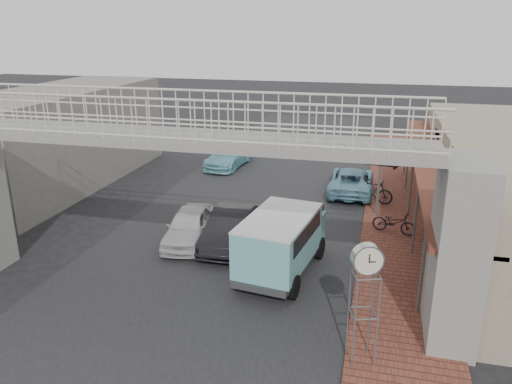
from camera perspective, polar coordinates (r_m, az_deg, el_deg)
The scene contains 14 objects.
ground at distance 19.32m, azimuth -3.50°, elevation -6.35°, with size 120.00×120.00×0.00m, color black.
road_strip at distance 19.32m, azimuth -3.50°, elevation -6.34°, with size 10.00×60.00×0.01m, color black.
sidewalk at distance 21.29m, azimuth 16.05°, elevation -4.51°, with size 3.00×40.00×0.10m, color brown.
footbridge at distance 14.65m, azimuth -8.46°, elevation -1.38°, with size 16.40×2.40×6.34m.
building_far_left at distance 28.57m, azimuth -21.38°, elevation 5.90°, with size 5.00×14.00×5.00m, color gray.
white_hatchback at distance 19.71m, azimuth -7.66°, elevation -3.88°, with size 1.56×3.87×1.32m, color silver.
dark_sedan at distance 19.30m, azimuth -2.94°, elevation -4.12°, with size 1.47×4.21×1.39m, color black.
angkot_curb at distance 25.75m, azimuth 10.87°, elevation 1.30°, with size 2.14×4.65×1.29m, color #6AA1B8.
angkot_far at distance 30.21m, azimuth -3.10°, elevation 4.19°, with size 1.84×4.52×1.31m, color #74BCC9.
angkot_van at distance 16.84m, azimuth 2.94°, elevation -5.07°, with size 2.56×4.66×2.18m.
motorcycle_near at distance 20.93m, azimuth 15.48°, elevation -3.36°, with size 0.61×1.75×0.92m, color black.
motorcycle_far at distance 24.21m, azimuth 13.21°, elevation 0.10°, with size 0.54×1.90×1.14m, color black.
street_clock at distance 12.23m, azimuth 12.55°, elevation -8.13°, with size 0.82×0.76×3.15m.
arrow_sign at distance 22.03m, azimuth 16.21°, elevation 3.81°, with size 1.99×1.29×3.35m.
Camera 1 is at (5.44, -16.68, 8.11)m, focal length 35.00 mm.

